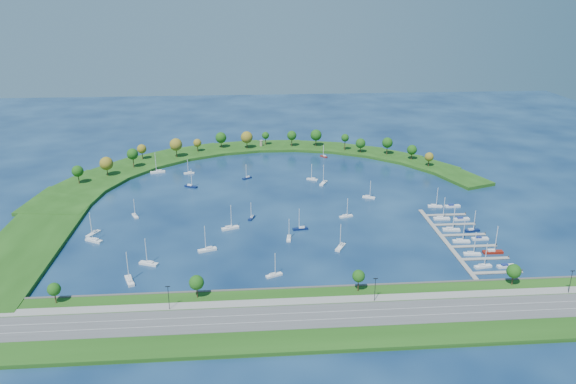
{
  "coord_description": "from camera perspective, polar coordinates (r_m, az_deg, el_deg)",
  "views": [
    {
      "loc": [
        -18.6,
        -300.75,
        117.4
      ],
      "look_at": [
        5.0,
        5.0,
        4.0
      ],
      "focal_mm": 34.32,
      "sensor_mm": 36.0,
      "label": 1
    }
  ],
  "objects": [
    {
      "name": "docked_boat_10",
      "position": [
        326.0,
        14.98,
        -1.37
      ],
      "size": [
        8.3,
        3.45,
        11.83
      ],
      "rotation": [
        0.0,
        0.0,
        -0.15
      ],
      "color": "white",
      "rests_on": "ground"
    },
    {
      "name": "moored_boat_2",
      "position": [
        258.78,
        -14.23,
        -7.13
      ],
      "size": [
        9.09,
        5.61,
        12.95
      ],
      "rotation": [
        0.0,
        0.0,
        2.75
      ],
      "color": "white",
      "rests_on": "ground"
    },
    {
      "name": "moored_boat_6",
      "position": [
        286.0,
        1.3,
        -3.75
      ],
      "size": [
        8.18,
        3.37,
        11.67
      ],
      "rotation": [
        0.0,
        0.0,
        3.29
      ],
      "color": "#0A1743",
      "rests_on": "ground"
    },
    {
      "name": "docked_boat_2",
      "position": [
        273.78,
        18.53,
        -6.03
      ],
      "size": [
        8.14,
        3.16,
        11.66
      ],
      "rotation": [
        0.0,
        0.0,
        -0.12
      ],
      "color": "white",
      "rests_on": "ground"
    },
    {
      "name": "moored_boat_12",
      "position": [
        246.56,
        -16.1,
        -8.76
      ],
      "size": [
        5.89,
        9.76,
        13.88
      ],
      "rotation": [
        0.0,
        0.0,
        1.94
      ],
      "color": "white",
      "rests_on": "ground"
    },
    {
      "name": "moored_boat_16",
      "position": [
        410.49,
        3.74,
        3.75
      ],
      "size": [
        5.39,
        6.07,
        9.36
      ],
      "rotation": [
        0.0,
        0.0,
        2.25
      ],
      "color": "maroon",
      "rests_on": "ground"
    },
    {
      "name": "moored_boat_19",
      "position": [
        313.15,
        -15.57,
        -2.34
      ],
      "size": [
        4.79,
        7.3,
        10.46
      ],
      "rotation": [
        0.0,
        0.0,
        5.14
      ],
      "color": "white",
      "rests_on": "ground"
    },
    {
      "name": "moored_boat_9",
      "position": [
        359.87,
        2.54,
        1.38
      ],
      "size": [
        7.52,
        5.22,
        10.87
      ],
      "rotation": [
        0.0,
        0.0,
        2.67
      ],
      "color": "white",
      "rests_on": "ground"
    },
    {
      "name": "moored_boat_1",
      "position": [
        289.08,
        -19.46,
        -4.7
      ],
      "size": [
        9.37,
        6.83,
        13.66
      ],
      "rotation": [
        0.0,
        0.0,
        2.63
      ],
      "color": "white",
      "rests_on": "ground"
    },
    {
      "name": "moored_boat_18",
      "position": [
        267.33,
        5.47,
        -5.63
      ],
      "size": [
        6.45,
        8.86,
        12.91
      ],
      "rotation": [
        0.0,
        0.0,
        4.2
      ],
      "color": "white",
      "rests_on": "ground"
    },
    {
      "name": "moored_boat_4",
      "position": [
        299.81,
        -3.79,
        -2.63
      ],
      "size": [
        4.19,
        6.77,
        9.65
      ],
      "rotation": [
        0.0,
        0.0,
        4.32
      ],
      "color": "#0A1743",
      "rests_on": "ground"
    },
    {
      "name": "moored_boat_10",
      "position": [
        377.73,
        -10.21,
        1.99
      ],
      "size": [
        7.15,
        2.67,
        10.27
      ],
      "rotation": [
        0.0,
        0.0,
        3.24
      ],
      "color": "white",
      "rests_on": "ground"
    },
    {
      "name": "south_shoreline",
      "position": [
        213.38,
        1.35,
        -12.77
      ],
      "size": [
        420.0,
        43.1,
        11.6
      ],
      "color": "#1B4412",
      "rests_on": "ground"
    },
    {
      "name": "moored_boat_11",
      "position": [
        302.85,
        6.03,
        -2.45
      ],
      "size": [
        7.74,
        4.28,
        10.97
      ],
      "rotation": [
        0.0,
        0.0,
        0.31
      ],
      "color": "white",
      "rests_on": "ground"
    },
    {
      "name": "breakwater",
      "position": [
        369.39,
        -8.49,
        1.69
      ],
      "size": [
        286.74,
        247.64,
        2.0
      ],
      "color": "#1B4412",
      "rests_on": "ground"
    },
    {
      "name": "moored_boat_7",
      "position": [
        383.9,
        -13.34,
        2.08
      ],
      "size": [
        10.2,
        5.1,
        14.45
      ],
      "rotation": [
        0.0,
        0.0,
        3.39
      ],
      "color": "white",
      "rests_on": "ground"
    },
    {
      "name": "docked_boat_7",
      "position": [
        299.41,
        18.54,
        -3.73
      ],
      "size": [
        8.0,
        3.12,
        11.46
      ],
      "rotation": [
        0.0,
        0.0,
        0.12
      ],
      "color": "#0A1743",
      "rests_on": "ground"
    },
    {
      "name": "moored_boat_15",
      "position": [
        241.68,
        -1.47,
        -8.54
      ],
      "size": [
        7.64,
        4.96,
        10.94
      ],
      "rotation": [
        0.0,
        0.0,
        0.42
      ],
      "color": "white",
      "rests_on": "ground"
    },
    {
      "name": "moored_boat_20",
      "position": [
        288.04,
        -6.02,
        -3.67
      ],
      "size": [
        9.41,
        5.7,
        13.39
      ],
      "rotation": [
        0.0,
        0.0,
        0.37
      ],
      "color": "white",
      "rests_on": "ground"
    },
    {
      "name": "moored_boat_5",
      "position": [
        351.76,
        -10.03,
        0.63
      ],
      "size": [
        8.53,
        6.01,
        12.36
      ],
      "rotation": [
        0.0,
        0.0,
        5.8
      ],
      "color": "#0A1743",
      "rests_on": "ground"
    },
    {
      "name": "moored_boat_0",
      "position": [
        363.26,
        -4.26,
        1.52
      ],
      "size": [
        6.47,
        5.65,
        9.91
      ],
      "rotation": [
        0.0,
        0.0,
        3.81
      ],
      "color": "#0A1743",
      "rests_on": "ground"
    },
    {
      "name": "harbor_tower",
      "position": [
        431.73,
        -2.8,
        5.09
      ],
      "size": [
        2.6,
        2.6,
        4.62
      ],
      "color": "gray",
      "rests_on": "breakwater"
    },
    {
      "name": "docked_boat_9",
      "position": [
        312.04,
        17.51,
        -2.67
      ],
      "size": [
        8.82,
        3.01,
        1.77
      ],
      "rotation": [
        0.0,
        0.0,
        0.07
      ],
      "color": "white",
      "rests_on": "ground"
    },
    {
      "name": "moored_boat_13",
      "position": [
        266.31,
        -8.35,
        -5.87
      ],
      "size": [
        9.27,
        5.35,
        13.15
      ],
      "rotation": [
        0.0,
        0.0,
        3.48
      ],
      "color": "white",
      "rests_on": "ground"
    },
    {
      "name": "docked_boat_8",
      "position": [
        309.6,
        15.61,
        -2.6
      ],
      "size": [
        8.91,
        3.05,
        12.88
      ],
      "rotation": [
        0.0,
        0.0,
        -0.07
      ],
      "color": "white",
      "rests_on": "ground"
    },
    {
      "name": "dock_system",
      "position": [
        286.31,
        17.36,
        -4.83
      ],
      "size": [
        24.28,
        82.0,
        1.6
      ],
      "color": "gray",
      "rests_on": "ground"
    },
    {
      "name": "docked_boat_6",
      "position": [
        296.96,
        16.54,
        -3.69
      ],
      "size": [
        9.05,
        3.56,
        12.94
      ],
      "rotation": [
        0.0,
        0.0,
        -0.13
      ],
      "color": "white",
      "rests_on": "ground"
    },
    {
      "name": "docked_boat_0",
      "position": [
        263.58,
        19.54,
        -7.21
      ],
      "size": [
        8.3,
        3.57,
        11.81
      ],
      "rotation": [
        0.0,
        0.0,
        0.17
      ],
      "color": "white",
      "rests_on": "ground"
    },
    {
      "name": "docked_boat_3",
      "position": [
        278.72,
        20.45,
        -5.78
      ],
      "size": [
        9.51,
        2.84,
        13.9
      ],
      "rotation": [
        0.0,
        0.0,
        -0.02
      ],
      "color": "maroon",
      "rests_on": "ground"
    },
    {
      "name": "ground",
      "position": [
        323.39,
        -0.82,
        -0.99
      ],
      "size": [
        700.0,
        700.0,
        0.0
      ],
      "primitive_type": "plane",
      "color": "#06183B",
      "rests_on": "ground"
    },
    {
      "name": "moored_boat_17",
      "position": [
        331.89,
        8.37,
        -0.49
      ],
      "size": [
        7.68,
        5.04,
        11.01
      ],
      "rotation": [
        0.0,
        0.0,
        5.85
      ],
      "color": "white",
      "rests_on": "ground"
    },
    {
      "name": "docked_boat_1",
      "position": [
        267.62,
        21.64,
        -7.13
      ],
      "size": [
        8.54,
        3.23,
        1.7
      ],
      "rotation": [
        0.0,
        0.0,
        0.11
      ],
      "color": "white",
      "rests_on": "ground"
    },
    {
      "name": "docked_boat_5",
      "position": [
        291.2,
        19.25,
        -4.56
      ],
      "size": [
        8.25,
        2.42,
        1.68
      ],
      "rotation": [
        0.0,
        0.0,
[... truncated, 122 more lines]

